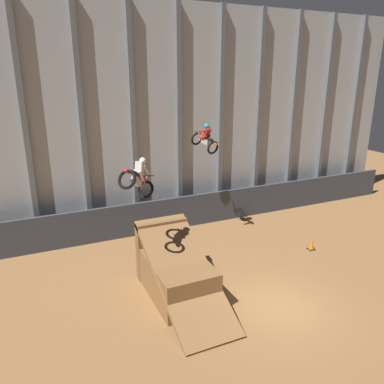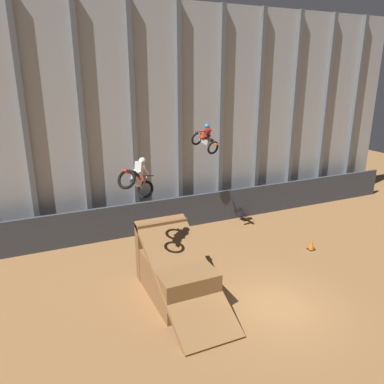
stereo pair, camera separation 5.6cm
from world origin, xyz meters
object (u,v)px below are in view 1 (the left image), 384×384
at_px(dirt_ramp, 175,271).
at_px(rider_bike_right_air, 205,139).
at_px(rider_bike_left_air, 138,179).
at_px(traffic_cone_near_ramp, 311,245).

xyz_separation_m(dirt_ramp, rider_bike_right_air, (3.74, 4.76, 4.60)).
relative_size(dirt_ramp, rider_bike_right_air, 3.01).
xyz_separation_m(dirt_ramp, rider_bike_left_air, (-1.44, -0.05, 4.22)).
bearing_deg(rider_bike_left_air, rider_bike_right_air, 90.81).
relative_size(rider_bike_left_air, traffic_cone_near_ramp, 2.98).
bearing_deg(dirt_ramp, rider_bike_left_air, -178.02).
relative_size(rider_bike_left_air, rider_bike_right_air, 0.92).
distance_m(rider_bike_right_air, traffic_cone_near_ramp, 7.92).
bearing_deg(dirt_ramp, traffic_cone_near_ramp, 5.15).
bearing_deg(traffic_cone_near_ramp, rider_bike_right_air, 136.95).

